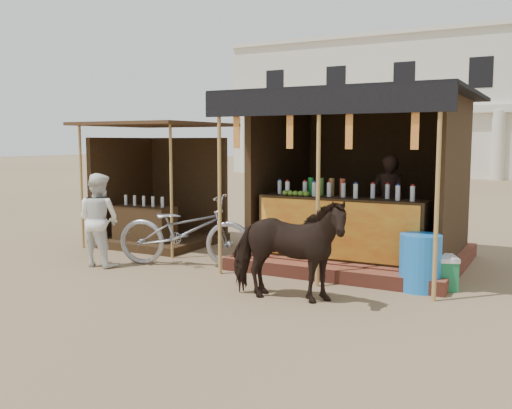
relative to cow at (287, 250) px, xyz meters
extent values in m
plane|color=#846B4C|center=(-0.95, -0.67, -0.67)|extent=(120.00, 120.00, 0.00)
cube|color=brown|center=(0.05, 2.83, -0.56)|extent=(3.40, 2.80, 0.22)
cube|color=brown|center=(0.05, 1.28, -0.57)|extent=(3.40, 0.35, 0.20)
cube|color=#342213|center=(0.05, 1.88, 0.03)|extent=(2.60, 0.55, 0.95)
cube|color=orange|center=(0.05, 1.59, 0.03)|extent=(2.50, 0.02, 0.88)
cube|color=#342213|center=(0.05, 4.08, 0.80)|extent=(3.00, 0.12, 2.50)
cube|color=#342213|center=(-1.45, 2.83, 0.80)|extent=(0.12, 2.50, 2.50)
cube|color=#342213|center=(1.55, 2.83, 0.80)|extent=(0.12, 2.50, 2.50)
cube|color=black|center=(0.05, 2.63, 2.08)|extent=(3.60, 3.60, 0.06)
cube|color=black|center=(0.05, 0.85, 1.90)|extent=(3.60, 0.06, 0.36)
cylinder|color=tan|center=(-1.55, 0.88, 0.71)|extent=(0.06, 0.06, 2.75)
cylinder|color=tan|center=(0.05, 0.88, 0.71)|extent=(0.06, 0.06, 2.75)
cylinder|color=tan|center=(1.65, 0.88, 0.71)|extent=(0.06, 0.06, 2.75)
cube|color=red|center=(-1.25, 0.88, 1.53)|extent=(0.10, 0.02, 0.55)
cube|color=red|center=(-0.38, 0.88, 1.53)|extent=(0.10, 0.02, 0.55)
cube|color=red|center=(0.49, 0.88, 1.53)|extent=(0.10, 0.02, 0.55)
cube|color=red|center=(1.35, 0.88, 1.53)|extent=(0.10, 0.02, 0.55)
imported|color=black|center=(0.48, 2.93, 0.35)|extent=(0.67, 0.55, 1.60)
cube|color=#342213|center=(-3.95, 2.53, -0.59)|extent=(2.00, 2.00, 0.15)
cube|color=#342213|center=(-3.95, 3.48, 0.38)|extent=(1.90, 0.10, 2.10)
cube|color=#342213|center=(-4.90, 2.53, 0.38)|extent=(0.10, 1.90, 2.10)
cube|color=#472D19|center=(-3.95, 2.43, 1.68)|extent=(2.40, 2.40, 0.06)
cylinder|color=tan|center=(-5.00, 1.48, 0.51)|extent=(0.05, 0.05, 2.35)
cylinder|color=tan|center=(-2.90, 1.48, 0.51)|extent=(0.05, 0.05, 2.35)
cube|color=#342213|center=(-3.95, 2.03, -0.27)|extent=(1.20, 0.50, 0.80)
imported|color=black|center=(0.00, 0.00, 0.00)|extent=(1.67, 0.95, 1.34)
imported|color=#92929A|center=(-2.35, 1.10, -0.08)|extent=(2.35, 1.43, 1.17)
imported|color=white|center=(-3.59, 0.44, 0.09)|extent=(0.74, 0.58, 1.52)
cylinder|color=blue|center=(1.38, 1.33, -0.28)|extent=(0.73, 0.73, 0.78)
cube|color=#1A7943|center=(1.51, 1.51, -0.47)|extent=(0.74, 0.63, 0.40)
cube|color=white|center=(1.51, 1.51, -0.24)|extent=(0.76, 0.66, 0.06)
cube|color=silver|center=(-2.95, 29.33, 3.33)|extent=(26.00, 7.00, 8.00)
cube|color=silver|center=(-2.95, 25.73, 3.03)|extent=(26.00, 0.50, 0.40)
cube|color=silver|center=(-2.95, 25.83, 7.38)|extent=(26.00, 0.30, 0.25)
cylinder|color=silver|center=(-14.95, 25.73, 1.13)|extent=(0.70, 0.70, 3.60)
cylinder|color=silver|center=(-11.95, 25.73, 1.13)|extent=(0.70, 0.70, 3.60)
cylinder|color=silver|center=(-8.95, 25.73, 1.13)|extent=(0.70, 0.70, 3.60)
cylinder|color=silver|center=(-5.95, 25.73, 1.13)|extent=(0.70, 0.70, 3.60)
cylinder|color=silver|center=(-2.95, 25.73, 1.13)|extent=(0.70, 0.70, 3.60)
cylinder|color=silver|center=(0.05, 25.73, 1.13)|extent=(0.70, 0.70, 3.60)
camera|label=1|loc=(3.00, -6.44, 1.37)|focal=40.00mm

